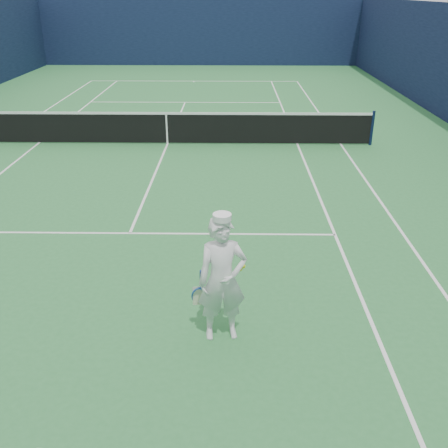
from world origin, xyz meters
name	(u,v)px	position (x,y,z in m)	size (l,w,h in m)	color
ground	(168,144)	(0.00, 0.00, 0.00)	(80.00, 80.00, 0.00)	#2C753A
court_markings	(168,144)	(0.00, 0.00, 0.00)	(11.03, 23.83, 0.01)	white
windscreen_fence	(164,79)	(0.00, 0.00, 2.00)	(20.12, 36.12, 4.00)	#0E1734
tennis_net	(167,127)	(0.00, 0.00, 0.55)	(12.88, 0.09, 1.07)	#141E4C
tennis_player	(222,279)	(1.92, -9.61, 0.92)	(0.82, 0.54, 1.88)	white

